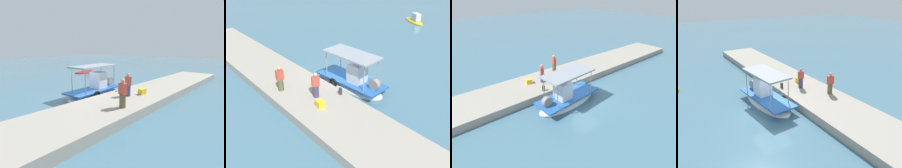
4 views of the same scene
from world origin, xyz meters
TOP-DOWN VIEW (x-y plane):
  - ground_plane at (0.00, 0.00)m, footprint 120.00×120.00m
  - dock_quay at (0.00, -3.96)m, footprint 36.00×4.20m
  - main_fishing_boat at (1.48, -0.31)m, footprint 5.81×2.49m
  - fisherman_near_bollard at (-0.65, -5.03)m, footprint 0.46×0.55m
  - fisherman_by_crate at (1.64, -3.73)m, footprint 0.51×0.56m
  - mooring_bollard at (2.45, -2.29)m, footprint 0.24×0.24m
  - cargo_crate at (2.77, -4.26)m, footprint 0.59×0.50m
  - marker_buoy at (8.08, 5.47)m, footprint 0.58×0.58m
  - moored_boat_mid at (10.16, 11.23)m, footprint 4.08×2.80m

SIDE VIEW (x-z plane):
  - ground_plane at x=0.00m, z-range 0.00..0.00m
  - marker_buoy at x=8.08m, z-range -0.17..0.40m
  - moored_boat_mid at x=10.16m, z-range -0.51..0.91m
  - dock_quay at x=0.00m, z-range 0.00..0.62m
  - main_fishing_boat at x=1.48m, z-range -1.04..2.01m
  - cargo_crate at x=2.77m, z-range 0.62..1.05m
  - mooring_bollard at x=2.45m, z-range 0.62..1.07m
  - fisherman_by_crate at x=1.64m, z-range 0.54..2.28m
  - fisherman_near_bollard at x=-0.65m, z-range 0.53..2.32m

